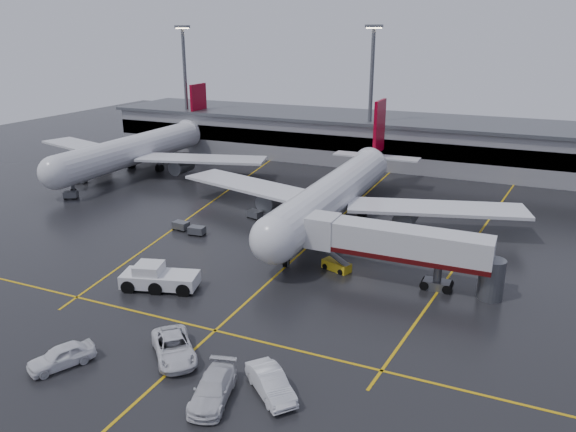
% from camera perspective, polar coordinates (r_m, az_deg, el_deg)
% --- Properties ---
extents(ground, '(220.00, 220.00, 0.00)m').
position_cam_1_polar(ground, '(66.91, 2.26, -2.97)').
color(ground, black).
rests_on(ground, ground).
extents(apron_line_centre, '(0.25, 90.00, 0.02)m').
position_cam_1_polar(apron_line_centre, '(66.91, 2.26, -2.96)').
color(apron_line_centre, gold).
rests_on(apron_line_centre, ground).
extents(apron_line_stop, '(60.00, 0.25, 0.02)m').
position_cam_1_polar(apron_line_stop, '(49.11, -7.49, -11.58)').
color(apron_line_stop, gold).
rests_on(apron_line_stop, ground).
extents(apron_line_left, '(9.99, 69.35, 0.02)m').
position_cam_1_polar(apron_line_left, '(83.95, -7.94, 1.39)').
color(apron_line_left, gold).
rests_on(apron_line_left, ground).
extents(apron_line_right, '(7.57, 69.64, 0.02)m').
position_cam_1_polar(apron_line_right, '(72.38, 18.67, -2.27)').
color(apron_line_right, gold).
rests_on(apron_line_right, ground).
extents(terminal, '(122.00, 19.00, 8.60)m').
position_cam_1_polar(terminal, '(110.16, 11.66, 7.60)').
color(terminal, gray).
rests_on(terminal, ground).
extents(light_mast_left, '(3.00, 1.20, 25.45)m').
position_cam_1_polar(light_mast_left, '(121.17, -10.51, 13.50)').
color(light_mast_left, '#595B60').
rests_on(light_mast_left, ground).
extents(light_mast_mid, '(3.00, 1.20, 25.45)m').
position_cam_1_polar(light_mast_mid, '(104.21, 8.54, 12.82)').
color(light_mast_mid, '#595B60').
rests_on(light_mast_mid, ground).
extents(main_airliner, '(48.80, 45.60, 14.10)m').
position_cam_1_polar(main_airliner, '(74.20, 5.08, 2.58)').
color(main_airliner, silver).
rests_on(main_airliner, ground).
extents(second_airliner, '(48.80, 45.60, 14.10)m').
position_cam_1_polar(second_airliner, '(104.65, -15.04, 6.72)').
color(second_airliner, silver).
rests_on(second_airliner, ground).
extents(jet_bridge, '(19.90, 3.40, 6.05)m').
position_cam_1_polar(jet_bridge, '(56.93, 11.22, -3.04)').
color(jet_bridge, silver).
rests_on(jet_bridge, ground).
extents(pushback_tractor, '(8.05, 5.06, 2.68)m').
position_cam_1_polar(pushback_tractor, '(57.09, -13.21, -6.24)').
color(pushback_tractor, silver).
rests_on(pushback_tractor, ground).
extents(belt_loader, '(3.47, 2.39, 2.03)m').
position_cam_1_polar(belt_loader, '(60.10, 5.01, -5.09)').
color(belt_loader, yellow).
rests_on(belt_loader, ground).
extents(service_van_a, '(6.40, 6.46, 1.73)m').
position_cam_1_polar(service_van_a, '(45.69, -11.64, -13.08)').
color(service_van_a, white).
rests_on(service_van_a, ground).
extents(service_van_b, '(3.78, 6.29, 1.71)m').
position_cam_1_polar(service_van_b, '(40.75, -7.72, -17.18)').
color(service_van_b, silver).
rests_on(service_van_b, ground).
extents(service_van_c, '(5.30, 4.95, 1.78)m').
position_cam_1_polar(service_van_c, '(40.93, -1.79, -16.76)').
color(service_van_c, white).
rests_on(service_van_c, ground).
extents(service_van_d, '(4.03, 5.37, 1.70)m').
position_cam_1_polar(service_van_d, '(47.10, -22.25, -13.17)').
color(service_van_d, white).
rests_on(service_van_d, ground).
extents(baggage_cart_a, '(2.11, 1.47, 1.12)m').
position_cam_1_polar(baggage_cart_a, '(70.75, -9.34, -1.45)').
color(baggage_cart_a, '#595B60').
rests_on(baggage_cart_a, ground).
extents(baggage_cart_b, '(2.11, 1.47, 1.12)m').
position_cam_1_polar(baggage_cart_b, '(72.89, -10.94, -0.94)').
color(baggage_cart_b, '#595B60').
rests_on(baggage_cart_b, ground).
extents(baggage_cart_c, '(2.28, 1.80, 1.12)m').
position_cam_1_polar(baggage_cart_c, '(76.12, -3.42, 0.21)').
color(baggage_cart_c, '#595B60').
rests_on(baggage_cart_c, ground).
extents(baggage_cart_d, '(2.30, 1.85, 1.12)m').
position_cam_1_polar(baggage_cart_d, '(99.88, -20.58, 3.51)').
color(baggage_cart_d, '#595B60').
rests_on(baggage_cart_d, ground).
extents(baggage_cart_e, '(2.37, 2.07, 1.12)m').
position_cam_1_polar(baggage_cart_e, '(91.27, -21.40, 2.06)').
color(baggage_cart_e, '#595B60').
rests_on(baggage_cart_e, ground).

